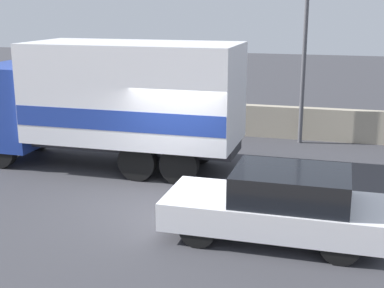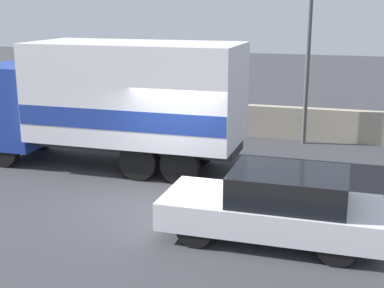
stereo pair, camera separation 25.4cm
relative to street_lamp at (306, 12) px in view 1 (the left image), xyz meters
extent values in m
plane|color=#38383D|center=(-2.60, -6.48, -4.26)|extent=(80.00, 80.00, 0.00)
cube|color=#A39984|center=(-2.60, 0.56, -3.72)|extent=(60.00, 0.35, 1.10)
cylinder|color=#4C4C51|center=(0.00, 0.00, -0.68)|extent=(0.14, 0.14, 7.17)
cube|color=navy|center=(-7.96, -4.19, -2.63)|extent=(1.73, 2.31, 2.36)
cube|color=#2D2D33|center=(-4.22, -4.19, -3.53)|extent=(5.75, 1.43, 0.25)
cube|color=white|center=(-4.22, -4.19, -2.08)|extent=(5.75, 2.60, 2.65)
cube|color=navy|center=(-4.22, -4.19, -2.63)|extent=(5.72, 2.62, 0.53)
cylinder|color=black|center=(-7.96, -5.17, -3.76)|extent=(1.01, 0.28, 1.01)
cylinder|color=black|center=(-7.96, -3.21, -3.76)|extent=(1.01, 0.28, 1.01)
cylinder|color=black|center=(-2.64, -5.17, -3.76)|extent=(1.01, 0.28, 1.01)
cylinder|color=black|center=(-2.64, -3.21, -3.76)|extent=(1.01, 0.28, 1.01)
cylinder|color=black|center=(-3.79, -5.17, -3.76)|extent=(1.01, 0.28, 1.01)
cylinder|color=black|center=(-3.79, -3.21, -3.76)|extent=(1.01, 0.28, 1.01)
cube|color=silver|center=(0.09, -7.84, -3.72)|extent=(4.22, 1.80, 0.56)
cube|color=black|center=(0.43, -7.84, -3.14)|extent=(2.19, 1.66, 0.60)
cylinder|color=black|center=(-1.22, -8.62, -3.91)|extent=(0.71, 0.20, 0.71)
cylinder|color=black|center=(-1.22, -7.06, -3.91)|extent=(0.71, 0.20, 0.71)
cylinder|color=black|center=(1.40, -8.62, -3.91)|extent=(0.71, 0.20, 0.71)
cylinder|color=black|center=(1.40, -7.06, -3.91)|extent=(0.71, 0.20, 0.71)
cylinder|color=#473828|center=(-9.49, -0.80, -3.84)|extent=(0.30, 0.30, 0.84)
cylinder|color=#B22626|center=(-9.49, -0.80, -3.07)|extent=(0.39, 0.39, 0.70)
sphere|color=tan|center=(-9.49, -0.80, -2.61)|extent=(0.23, 0.23, 0.23)
camera|label=1|loc=(1.22, -17.71, 0.22)|focal=50.00mm
camera|label=2|loc=(1.46, -17.64, 0.22)|focal=50.00mm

